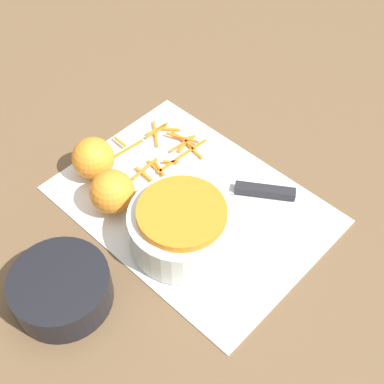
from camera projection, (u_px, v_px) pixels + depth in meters
The scene contains 8 objects.
ground_plane at pixel (192, 205), 0.96m from camera, with size 4.00×4.00×0.00m, color brown.
cutting_board at pixel (192, 204), 0.96m from camera, with size 0.47×0.34×0.01m.
bowl_speckled at pixel (182, 226), 0.88m from camera, with size 0.18×0.18×0.08m.
bowl_dark at pixel (61, 289), 0.82m from camera, with size 0.16×0.16×0.06m.
knife at pixel (252, 190), 0.97m from camera, with size 0.21×0.15×0.02m.
orange_left at pixel (112, 192), 0.92m from camera, with size 0.08×0.08×0.08m.
orange_right at pixel (93, 158), 0.97m from camera, with size 0.08×0.08×0.08m.
peel_pile at pixel (165, 149), 1.04m from camera, with size 0.16×0.17×0.01m.
Camera 1 is at (-0.41, 0.43, 0.76)m, focal length 50.00 mm.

